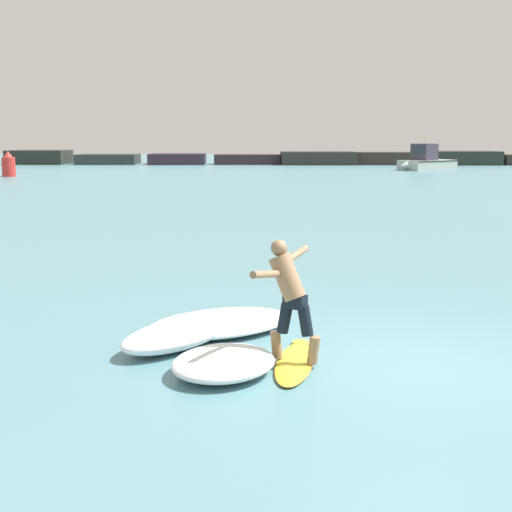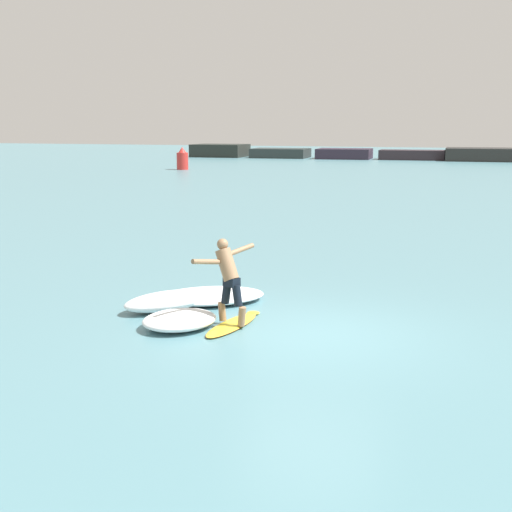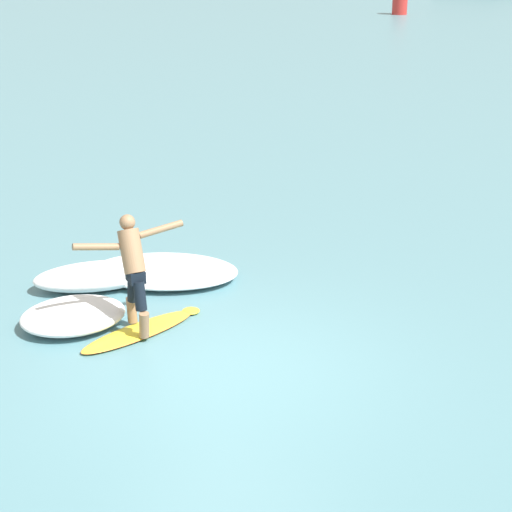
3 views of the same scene
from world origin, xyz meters
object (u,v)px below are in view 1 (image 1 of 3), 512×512
at_px(small_boat_offshore, 426,161).
at_px(surfboard, 295,362).
at_px(channel_marker_buoy, 9,165).
at_px(surfer, 289,291).

bearing_deg(small_boat_offshore, surfboard, -103.03).
bearing_deg(small_boat_offshore, channel_marker_buoy, -160.99).
height_order(surfboard, small_boat_offshore, small_boat_offshore).
xyz_separation_m(surfer, small_boat_offshore, (11.90, 51.03, -0.26)).
relative_size(surfboard, channel_marker_buoy, 1.11).
height_order(surfboard, channel_marker_buoy, channel_marker_buoy).
distance_m(surfboard, surfer, 0.92).
bearing_deg(surfer, surfboard, -6.38).
xyz_separation_m(surfboard, small_boat_offshore, (11.81, 51.04, 0.66)).
relative_size(surfboard, small_boat_offshore, 0.36).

